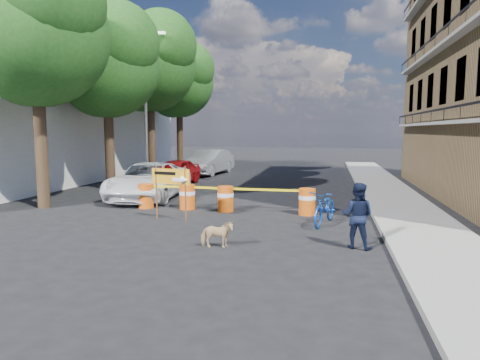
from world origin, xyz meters
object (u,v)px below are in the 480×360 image
at_px(barrel_far_left, 146,195).
at_px(dog, 217,234).
at_px(barrel_mid_right, 226,198).
at_px(barrel_mid_left, 187,196).
at_px(sedan_silver, 209,162).
at_px(detour_sign, 175,181).
at_px(sedan_red, 175,172).
at_px(pedestrian, 357,216).
at_px(bicycle, 325,192).
at_px(barrel_far_right, 307,201).
at_px(suv_white, 149,181).

bearing_deg(barrel_far_left, dog, -50.00).
bearing_deg(dog, barrel_mid_right, 1.07).
bearing_deg(barrel_mid_left, sedan_silver, 102.10).
bearing_deg(dog, detour_sign, 27.00).
bearing_deg(sedan_red, dog, -59.22).
bearing_deg(detour_sign, pedestrian, -9.44).
xyz_separation_m(barrel_far_left, sedan_red, (-1.36, 6.72, 0.21)).
bearing_deg(bicycle, barrel_mid_right, 172.66).
relative_size(pedestrian, dog, 2.01).
bearing_deg(barrel_far_right, dog, -112.85).
height_order(sedan_red, sedan_silver, sedan_silver).
xyz_separation_m(dog, sedan_silver, (-4.98, 16.92, 0.47)).
bearing_deg(barrel_mid_left, barrel_mid_right, -6.25).
distance_m(barrel_far_left, bicycle, 6.72).
bearing_deg(sedan_silver, barrel_mid_left, -70.47).
bearing_deg(barrel_far_left, sedan_red, 101.43).
relative_size(barrel_mid_right, sedan_red, 0.22).
height_order(barrel_mid_left, sedan_silver, sedan_silver).
xyz_separation_m(dog, suv_white, (-4.78, 6.87, 0.41)).
relative_size(barrel_far_right, sedan_silver, 0.18).
relative_size(pedestrian, suv_white, 0.30).
bearing_deg(barrel_mid_right, barrel_mid_left, 173.75).
relative_size(detour_sign, pedestrian, 1.09).
xyz_separation_m(barrel_mid_right, barrel_far_right, (2.86, -0.01, 0.00)).
bearing_deg(sedan_silver, bicycle, -53.74).
height_order(detour_sign, pedestrian, detour_sign).
height_order(barrel_mid_right, pedestrian, pedestrian).
height_order(dog, sedan_silver, sedan_silver).
height_order(barrel_far_right, bicycle, bicycle).
height_order(barrel_mid_right, barrel_far_right, same).
height_order(pedestrian, sedan_red, pedestrian).
bearing_deg(detour_sign, dog, -41.52).
relative_size(barrel_mid_right, pedestrian, 0.56).
height_order(detour_sign, suv_white, detour_sign).
xyz_separation_m(pedestrian, sedan_silver, (-8.33, 16.23, 0.00)).
relative_size(barrel_far_left, sedan_silver, 0.18).
height_order(pedestrian, sedan_silver, sedan_silver).
xyz_separation_m(barrel_mid_left, barrel_mid_right, (1.47, -0.16, 0.00)).
distance_m(dog, sedan_red, 12.61).
relative_size(barrel_far_right, dog, 1.12).
bearing_deg(detour_sign, barrel_mid_right, 69.45).
distance_m(barrel_far_left, barrel_mid_right, 3.05).
height_order(barrel_far_right, dog, barrel_far_right).
height_order(barrel_far_right, sedan_silver, sedan_silver).
bearing_deg(barrel_far_right, barrel_mid_left, 177.75).
relative_size(sedan_red, sedan_silver, 0.81).
distance_m(suv_white, sedan_red, 4.59).
bearing_deg(barrel_mid_right, barrel_far_left, 178.66).
bearing_deg(barrel_mid_left, detour_sign, -81.73).
bearing_deg(sedan_silver, barrel_far_right, -53.13).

